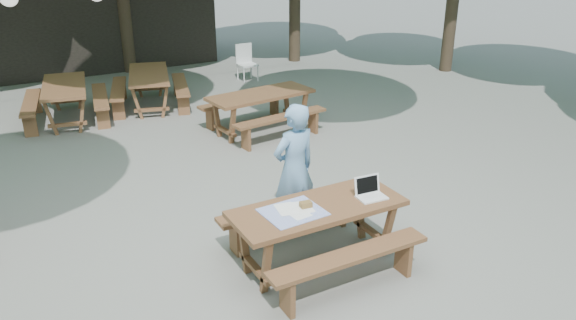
% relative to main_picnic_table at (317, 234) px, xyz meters
% --- Properties ---
extents(ground, '(80.00, 80.00, 0.00)m').
position_rel_main_picnic_table_xyz_m(ground, '(-0.56, 1.28, -0.39)').
color(ground, '#60605C').
rests_on(ground, ground).
extents(pavilion, '(6.00, 3.00, 2.80)m').
position_rel_main_picnic_table_xyz_m(pavilion, '(-0.06, 11.78, 1.01)').
color(pavilion, black).
rests_on(pavilion, ground).
extents(main_picnic_table, '(2.00, 1.58, 0.75)m').
position_rel_main_picnic_table_xyz_m(main_picnic_table, '(0.00, 0.00, 0.00)').
color(main_picnic_table, brown).
rests_on(main_picnic_table, ground).
extents(picnic_table_ne, '(2.08, 1.81, 0.75)m').
position_rel_main_picnic_table_xyz_m(picnic_table_ne, '(1.44, 4.38, 0.00)').
color(picnic_table_ne, brown).
rests_on(picnic_table_ne, ground).
extents(picnic_table_far_w, '(1.87, 2.13, 0.75)m').
position_rel_main_picnic_table_xyz_m(picnic_table_far_w, '(-1.70, 6.80, 0.00)').
color(picnic_table_far_w, brown).
rests_on(picnic_table_far_w, ground).
extents(picnic_table_far_e, '(2.02, 2.24, 0.75)m').
position_rel_main_picnic_table_xyz_m(picnic_table_far_e, '(0.03, 6.92, 0.00)').
color(picnic_table_far_e, brown).
rests_on(picnic_table_far_e, ground).
extents(woman, '(0.68, 0.50, 1.71)m').
position_rel_main_picnic_table_xyz_m(woman, '(0.15, 0.81, 0.47)').
color(woman, '#6F9DCA').
rests_on(woman, ground).
extents(plastic_chair, '(0.45, 0.45, 0.90)m').
position_rel_main_picnic_table_xyz_m(plastic_chair, '(2.81, 7.94, -0.13)').
color(plastic_chair, silver).
rests_on(plastic_chair, ground).
extents(laptop, '(0.35, 0.28, 0.24)m').
position_rel_main_picnic_table_xyz_m(laptop, '(0.65, -0.09, 0.42)').
color(laptop, white).
rests_on(laptop, main_picnic_table).
extents(tabletop_clutter, '(0.68, 0.59, 0.08)m').
position_rel_main_picnic_table_xyz_m(tabletop_clutter, '(-0.29, 0.01, 0.37)').
color(tabletop_clutter, blue).
rests_on(tabletop_clutter, main_picnic_table).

